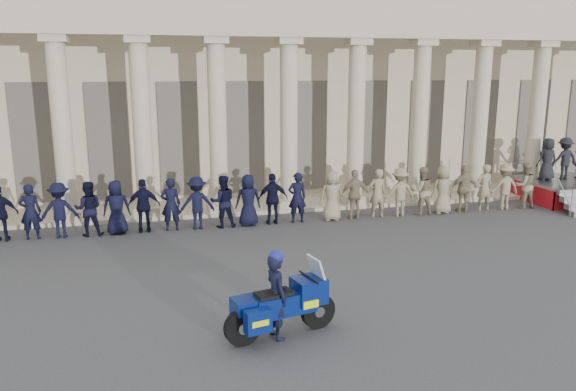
{
  "coord_description": "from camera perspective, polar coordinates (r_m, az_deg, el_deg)",
  "views": [
    {
      "loc": [
        -3.52,
        -12.0,
        5.18
      ],
      "look_at": [
        0.19,
        3.5,
        1.6
      ],
      "focal_mm": 35.0,
      "sensor_mm": 36.0,
      "label": 1
    }
  ],
  "objects": [
    {
      "name": "ground",
      "position": [
        13.53,
        2.71,
        -9.86
      ],
      "size": [
        90.0,
        90.0,
        0.0
      ],
      "primitive_type": "plane",
      "color": "#3A3A3C",
      "rests_on": "ground"
    },
    {
      "name": "building",
      "position": [
        26.98,
        -6.09,
        11.2
      ],
      "size": [
        40.0,
        12.5,
        9.0
      ],
      "color": "tan",
      "rests_on": "ground"
    },
    {
      "name": "reviewing_stand",
      "position": [
        25.38,
        27.01,
        2.53
      ],
      "size": [
        4.12,
        3.98,
        2.53
      ],
      "color": "gray",
      "rests_on": "ground"
    },
    {
      "name": "officer_rank",
      "position": [
        18.96,
        -4.05,
        -0.47
      ],
      "size": [
        21.88,
        0.67,
        1.76
      ],
      "color": "black",
      "rests_on": "ground"
    },
    {
      "name": "rider",
      "position": [
        11.1,
        -1.19,
        -10.03
      ],
      "size": [
        0.55,
        0.71,
        1.81
      ],
      "rotation": [
        0.0,
        0.0,
        1.81
      ],
      "color": "black",
      "rests_on": "ground"
    },
    {
      "name": "motorcycle",
      "position": [
        11.24,
        -0.57,
        -11.01
      ],
      "size": [
        2.37,
        1.2,
        1.54
      ],
      "rotation": [
        0.0,
        0.0,
        0.24
      ],
      "color": "black",
      "rests_on": "ground"
    }
  ]
}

